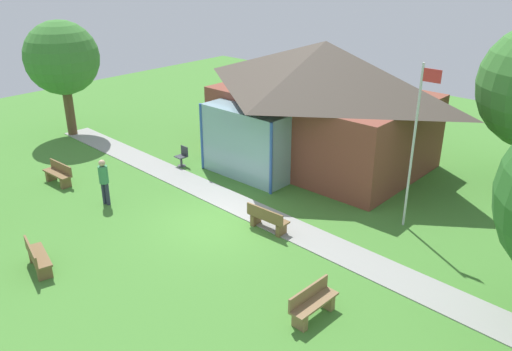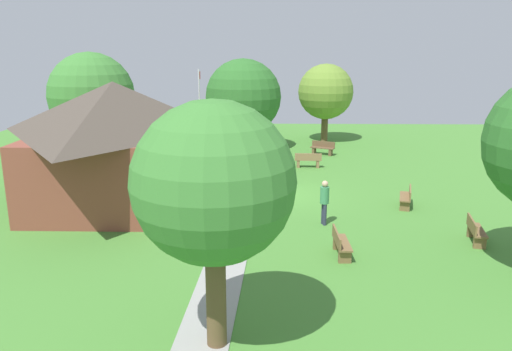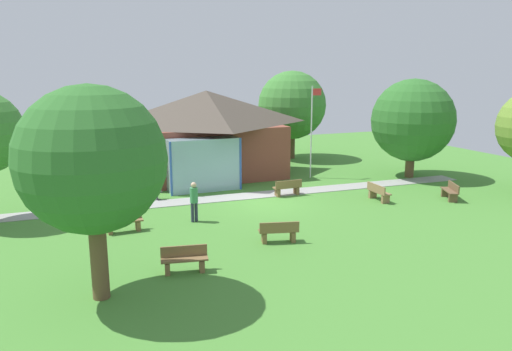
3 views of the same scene
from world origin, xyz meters
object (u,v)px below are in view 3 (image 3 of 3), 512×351
object	(u,v)px
bench_mid_right	(378,193)
tree_lawn_corner	(92,161)
patio_chair_west	(157,191)
bench_lawn_far_right	(450,192)
bench_front_left	(184,260)
pavilion	(207,132)
flagpole	(312,128)
bench_mid_left	(124,222)
bench_front_center	(279,232)
tree_behind_pavilion_right	(292,105)
visitor_strolling_lawn	(194,199)
tree_east_hedge	(413,120)
bench_rear_near_path	(288,188)

from	to	relation	value
bench_mid_right	tree_lawn_corner	distance (m)	15.39
bench_mid_right	patio_chair_west	xyz separation A→B (m)	(-10.18, 4.41, 0.01)
bench_lawn_far_right	patio_chair_west	world-z (taller)	patio_chair_west
bench_front_left	patio_chair_west	distance (m)	9.42
pavilion	flagpole	xyz separation A→B (m)	(5.67, -2.80, 0.32)
bench_front_left	bench_mid_right	world-z (taller)	same
patio_chair_west	bench_mid_right	bearing A→B (deg)	159.26
pavilion	bench_front_left	xyz separation A→B (m)	(-4.91, -13.74, -2.31)
pavilion	bench_lawn_far_right	world-z (taller)	pavilion
bench_mid_left	tree_lawn_corner	distance (m)	6.91
bench_lawn_far_right	bench_front_center	size ratio (longest dim) A/B	0.99
flagpole	patio_chair_west	bearing A→B (deg)	-170.77
bench_lawn_far_right	tree_behind_pavilion_right	bearing A→B (deg)	34.00
tree_behind_pavilion_right	patio_chair_west	bearing A→B (deg)	-144.98
visitor_strolling_lawn	tree_behind_pavilion_right	xyz separation A→B (m)	(10.76, 12.38, 2.87)
bench_front_center	patio_chair_west	distance (m)	8.59
pavilion	tree_lawn_corner	size ratio (longest dim) A/B	1.57
tree_behind_pavilion_right	bench_mid_right	bearing A→B (deg)	-96.18
flagpole	visitor_strolling_lawn	world-z (taller)	flagpole
pavilion	bench_front_center	size ratio (longest dim) A/B	6.06
bench_front_left	patio_chair_west	world-z (taller)	patio_chair_west
tree_behind_pavilion_right	pavilion	bearing A→B (deg)	-153.82
bench_mid_left	tree_east_hedge	xyz separation A→B (m)	(17.50, 3.99, 3.05)
bench_lawn_far_right	bench_rear_near_path	xyz separation A→B (m)	(-7.27, 3.79, 0.00)
bench_lawn_far_right	patio_chair_west	xyz separation A→B (m)	(-13.69, 5.60, 0.01)
flagpole	bench_front_center	bearing A→B (deg)	-124.53
bench_mid_right	tree_behind_pavilion_right	bearing A→B (deg)	175.82
pavilion	tree_east_hedge	size ratio (longest dim) A/B	1.60
pavilion	flagpole	bearing A→B (deg)	-26.28
patio_chair_west	tree_lawn_corner	xyz separation A→B (m)	(-3.59, -10.26, 3.58)
pavilion	bench_front_center	distance (m)	12.64
pavilion	bench_lawn_far_right	xyz separation A→B (m)	(9.72, -9.96, -2.31)
bench_mid_left	tree_east_hedge	size ratio (longest dim) A/B	0.26
bench_front_left	tree_east_hedge	bearing A→B (deg)	-140.79
pavilion	bench_front_center	world-z (taller)	pavilion
bench_lawn_far_right	bench_front_left	xyz separation A→B (m)	(-14.63, -3.77, 0.00)
patio_chair_west	bench_mid_left	bearing A→B (deg)	66.59
bench_lawn_far_right	visitor_strolling_lawn	bearing A→B (deg)	109.30
bench_front_left	visitor_strolling_lawn	world-z (taller)	visitor_strolling_lawn
pavilion	bench_rear_near_path	distance (m)	7.04
bench_front_center	tree_lawn_corner	distance (m)	7.86
flagpole	bench_mid_right	bearing A→B (deg)	-84.79
tree_east_hedge	tree_lawn_corner	xyz separation A→B (m)	(-18.88, -9.73, 0.54)
patio_chair_west	flagpole	bearing A→B (deg)	-168.08
patio_chair_west	visitor_strolling_lawn	size ratio (longest dim) A/B	0.49
bench_rear_near_path	bench_mid_right	distance (m)	4.57
bench_front_left	bench_mid_right	xyz separation A→B (m)	(11.12, 4.96, 0.00)
bench_front_center	tree_east_hedge	bearing A→B (deg)	46.34
bench_front_left	tree_behind_pavilion_right	distance (m)	21.74
bench_front_left	bench_front_center	bearing A→B (deg)	-150.71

